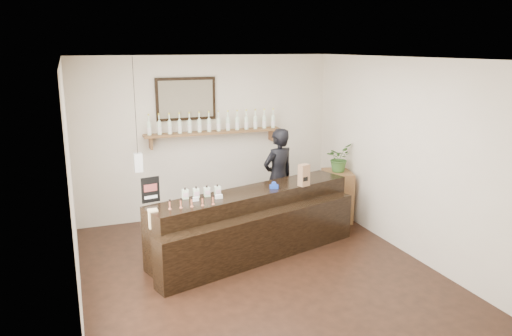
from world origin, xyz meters
name	(u,v)px	position (x,y,z in m)	size (l,w,h in m)	color
ground	(257,270)	(0.00, 0.00, 0.00)	(5.00, 5.00, 0.00)	black
room_shell	(257,146)	(0.00, 0.00, 1.70)	(5.00, 5.00, 5.00)	beige
back_wall_decor	(200,118)	(-0.14, 2.37, 1.75)	(2.66, 0.96, 1.69)	brown
counter	(255,224)	(0.19, 0.58, 0.43)	(3.28, 1.78, 1.06)	black
promo_sign	(150,190)	(-1.28, 0.65, 1.08)	(0.25, 0.06, 0.35)	black
paper_bag	(304,175)	(0.99, 0.66, 1.07)	(0.17, 0.15, 0.33)	#875F41
tape_dispenser	(274,186)	(0.52, 0.67, 0.95)	(0.13, 0.08, 0.11)	#1A3EB7
side_cabinet	(337,196)	(2.00, 1.40, 0.43)	(0.56, 0.68, 0.87)	brown
potted_plant	(338,158)	(2.00, 1.40, 1.10)	(0.43, 0.37, 0.47)	#355C25
shopkeeper	(278,171)	(0.96, 1.55, 0.93)	(0.68, 0.45, 1.86)	black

